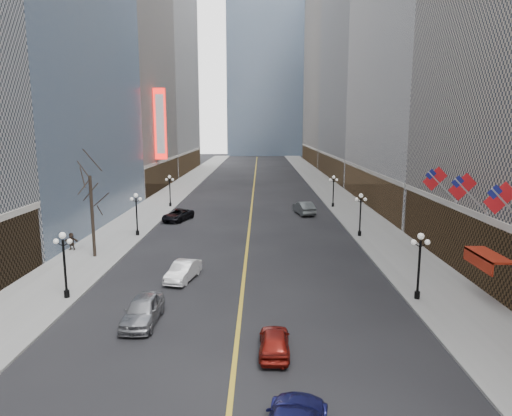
{
  "coord_description": "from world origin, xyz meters",
  "views": [
    {
      "loc": [
        1.25,
        0.85,
        11.49
      ],
      "look_at": [
        1.05,
        23.39,
        7.48
      ],
      "focal_mm": 32.0,
      "sensor_mm": 36.0,
      "label": 1
    }
  ],
  "objects_px": {
    "car_nb_near": "(143,310)",
    "car_sb_mid": "(274,341)",
    "streetlamp_east_1": "(419,259)",
    "streetlamp_west_1": "(64,258)",
    "streetlamp_east_2": "(360,210)",
    "car_nb_far": "(178,215)",
    "car_nb_mid": "(183,271)",
    "streetlamp_west_2": "(136,210)",
    "streetlamp_east_3": "(333,188)",
    "car_sb_far": "(304,208)",
    "streetlamp_west_3": "(170,188)"
  },
  "relations": [
    {
      "from": "car_nb_near",
      "to": "car_nb_mid",
      "type": "xyz_separation_m",
      "value": [
        1.1,
        7.76,
        -0.09
      ]
    },
    {
      "from": "streetlamp_west_1",
      "to": "streetlamp_west_3",
      "type": "distance_m",
      "value": 36.0
    },
    {
      "from": "streetlamp_east_1",
      "to": "streetlamp_east_3",
      "type": "height_order",
      "value": "same"
    },
    {
      "from": "streetlamp_west_2",
      "to": "car_nb_far",
      "type": "xyz_separation_m",
      "value": [
        2.8,
        8.45,
        -2.19
      ]
    },
    {
      "from": "car_nb_mid",
      "to": "streetlamp_east_1",
      "type": "bearing_deg",
      "value": -1.68
    },
    {
      "from": "streetlamp_west_2",
      "to": "car_sb_far",
      "type": "height_order",
      "value": "streetlamp_west_2"
    },
    {
      "from": "streetlamp_east_2",
      "to": "car_sb_far",
      "type": "bearing_deg",
      "value": 110.22
    },
    {
      "from": "streetlamp_east_3",
      "to": "car_sb_far",
      "type": "relative_size",
      "value": 0.87
    },
    {
      "from": "streetlamp_west_2",
      "to": "car_sb_mid",
      "type": "distance_m",
      "value": 28.93
    },
    {
      "from": "streetlamp_east_2",
      "to": "streetlamp_west_2",
      "type": "height_order",
      "value": "same"
    },
    {
      "from": "streetlamp_east_2",
      "to": "streetlamp_west_3",
      "type": "height_order",
      "value": "same"
    },
    {
      "from": "streetlamp_west_3",
      "to": "streetlamp_east_3",
      "type": "bearing_deg",
      "value": 0.0
    },
    {
      "from": "streetlamp_east_2",
      "to": "car_nb_far",
      "type": "bearing_deg",
      "value": 157.9
    },
    {
      "from": "car_nb_mid",
      "to": "car_sb_mid",
      "type": "height_order",
      "value": "car_nb_mid"
    },
    {
      "from": "streetlamp_west_1",
      "to": "car_nb_mid",
      "type": "relative_size",
      "value": 1.04
    },
    {
      "from": "streetlamp_west_2",
      "to": "car_sb_far",
      "type": "distance_m",
      "value": 22.9
    },
    {
      "from": "streetlamp_east_2",
      "to": "car_sb_far",
      "type": "xyz_separation_m",
      "value": [
        -4.7,
        12.76,
        -2.04
      ]
    },
    {
      "from": "car_sb_far",
      "to": "car_nb_mid",
      "type": "bearing_deg",
      "value": 54.76
    },
    {
      "from": "streetlamp_west_2",
      "to": "car_nb_near",
      "type": "distance_m",
      "value": 22.63
    },
    {
      "from": "streetlamp_east_1",
      "to": "car_nb_near",
      "type": "xyz_separation_m",
      "value": [
        -17.5,
        -3.69,
        -2.09
      ]
    },
    {
      "from": "streetlamp_west_1",
      "to": "streetlamp_east_3",
      "type": "bearing_deg",
      "value": 56.75
    },
    {
      "from": "car_nb_mid",
      "to": "car_sb_mid",
      "type": "distance_m",
      "value": 13.16
    },
    {
      "from": "streetlamp_east_2",
      "to": "car_sb_far",
      "type": "distance_m",
      "value": 13.75
    },
    {
      "from": "streetlamp_east_2",
      "to": "car_nb_far",
      "type": "xyz_separation_m",
      "value": [
        -20.8,
        8.45,
        -2.19
      ]
    },
    {
      "from": "car_nb_near",
      "to": "car_nb_far",
      "type": "distance_m",
      "value": 30.32
    },
    {
      "from": "streetlamp_east_1",
      "to": "streetlamp_east_3",
      "type": "bearing_deg",
      "value": 90.0
    },
    {
      "from": "streetlamp_east_1",
      "to": "streetlamp_west_1",
      "type": "xyz_separation_m",
      "value": [
        -23.6,
        0.0,
        0.0
      ]
    },
    {
      "from": "streetlamp_west_2",
      "to": "car_nb_near",
      "type": "relative_size",
      "value": 0.95
    },
    {
      "from": "streetlamp_west_3",
      "to": "car_nb_far",
      "type": "xyz_separation_m",
      "value": [
        2.8,
        -9.55,
        -2.19
      ]
    },
    {
      "from": "streetlamp_west_1",
      "to": "streetlamp_west_3",
      "type": "xyz_separation_m",
      "value": [
        0.0,
        36.0,
        0.0
      ]
    },
    {
      "from": "streetlamp_east_3",
      "to": "car_nb_far",
      "type": "distance_m",
      "value": 22.99
    },
    {
      "from": "car_sb_mid",
      "to": "streetlamp_east_2",
      "type": "bearing_deg",
      "value": -109.59
    },
    {
      "from": "streetlamp_east_2",
      "to": "car_nb_near",
      "type": "relative_size",
      "value": 0.95
    },
    {
      "from": "car_sb_mid",
      "to": "car_sb_far",
      "type": "height_order",
      "value": "car_sb_far"
    },
    {
      "from": "car_sb_mid",
      "to": "car_sb_far",
      "type": "xyz_separation_m",
      "value": [
        5.1,
        38.08,
        0.2
      ]
    },
    {
      "from": "streetlamp_east_2",
      "to": "streetlamp_west_1",
      "type": "height_order",
      "value": "same"
    },
    {
      "from": "streetlamp_east_3",
      "to": "car_nb_mid",
      "type": "relative_size",
      "value": 1.04
    },
    {
      "from": "streetlamp_east_2",
      "to": "streetlamp_west_2",
      "type": "xyz_separation_m",
      "value": [
        -23.6,
        0.0,
        0.0
      ]
    },
    {
      "from": "car_sb_far",
      "to": "streetlamp_east_2",
      "type": "bearing_deg",
      "value": 98.64
    },
    {
      "from": "car_nb_near",
      "to": "car_sb_far",
      "type": "xyz_separation_m",
      "value": [
        12.8,
        34.45,
        0.05
      ]
    },
    {
      "from": "car_nb_far",
      "to": "car_sb_far",
      "type": "xyz_separation_m",
      "value": [
        16.1,
        4.31,
        0.14
      ]
    },
    {
      "from": "streetlamp_east_1",
      "to": "streetlamp_east_3",
      "type": "relative_size",
      "value": 1.0
    },
    {
      "from": "streetlamp_west_2",
      "to": "car_nb_mid",
      "type": "bearing_deg",
      "value": -62.65
    },
    {
      "from": "car_nb_near",
      "to": "car_sb_mid",
      "type": "relative_size",
      "value": 1.22
    },
    {
      "from": "streetlamp_east_2",
      "to": "streetlamp_west_3",
      "type": "distance_m",
      "value": 29.68
    },
    {
      "from": "streetlamp_east_2",
      "to": "car_nb_far",
      "type": "height_order",
      "value": "streetlamp_east_2"
    },
    {
      "from": "streetlamp_east_1",
      "to": "streetlamp_west_2",
      "type": "xyz_separation_m",
      "value": [
        -23.6,
        18.0,
        0.0
      ]
    },
    {
      "from": "car_nb_mid",
      "to": "streetlamp_east_2",
      "type": "bearing_deg",
      "value": 52.61
    },
    {
      "from": "car_nb_mid",
      "to": "car_nb_far",
      "type": "bearing_deg",
      "value": 113.38
    },
    {
      "from": "streetlamp_east_2",
      "to": "car_sb_far",
      "type": "height_order",
      "value": "streetlamp_east_2"
    }
  ]
}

